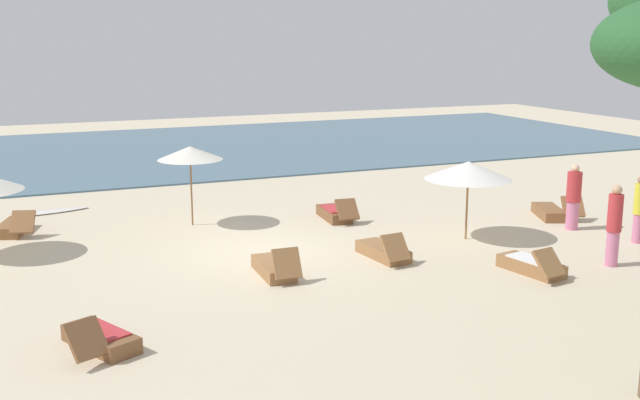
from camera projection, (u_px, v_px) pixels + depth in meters
name	position (u px, v px, depth m)	size (l,w,h in m)	color
ground_plane	(261.00, 253.00, 18.14)	(60.00, 60.00, 0.00)	beige
ocean_water	(134.00, 152.00, 33.40)	(48.00, 16.00, 0.06)	#476B7F
umbrella_1	(468.00, 170.00, 19.02)	(2.16, 2.16, 1.98)	olive
umbrella_2	(190.00, 153.00, 20.39)	(1.73, 1.73, 2.15)	brown
lounger_0	(551.00, 212.00, 21.62)	(1.21, 1.79, 0.68)	brown
lounger_1	(384.00, 251.00, 17.68)	(0.74, 1.72, 0.71)	olive
lounger_2	(100.00, 339.00, 12.61)	(1.23, 1.77, 0.70)	brown
lounger_3	(335.00, 213.00, 21.40)	(0.75, 1.75, 0.67)	brown
lounger_4	(15.00, 227.00, 19.92)	(1.06, 1.79, 0.68)	brown
lounger_5	(533.00, 265.00, 16.58)	(0.85, 1.77, 0.68)	olive
lounger_6	(275.00, 268.00, 16.43)	(0.68, 1.67, 0.74)	olive
person_0	(573.00, 197.00, 20.18)	(0.53, 0.53, 1.74)	#D17299
person_1	(639.00, 209.00, 18.87)	(0.37, 0.37, 1.68)	#D17299
person_2	(614.00, 225.00, 16.96)	(0.44, 0.44, 1.84)	#D17299
surfboard	(49.00, 212.00, 22.19)	(2.36, 0.90, 0.07)	silver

